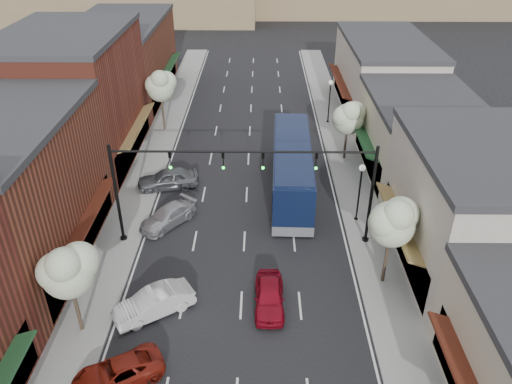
{
  "coord_description": "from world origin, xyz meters",
  "views": [
    {
      "loc": [
        1.03,
        -18.73,
        19.77
      ],
      "look_at": [
        0.75,
        10.7,
        2.2
      ],
      "focal_mm": 35.0,
      "sensor_mm": 36.0,
      "label": 1
    }
  ],
  "objects_px": {
    "signal_mast_left": "(153,180)",
    "parked_car_b": "(154,303)",
    "lamp_post_near": "(360,184)",
    "parked_car_c": "(168,216)",
    "parked_car_d": "(168,179)",
    "lamp_post_far": "(330,95)",
    "signal_mast_right": "(335,181)",
    "coach_bus": "(292,167)",
    "tree_right_far": "(349,117)",
    "tree_left_near": "(68,269)",
    "red_hatchback": "(269,296)",
    "tree_left_far": "(161,85)",
    "tree_right_near": "(394,221)",
    "parked_car_a": "(118,373)"
  },
  "relations": [
    {
      "from": "signal_mast_right",
      "to": "parked_car_d",
      "type": "distance_m",
      "value": 14.23
    },
    {
      "from": "red_hatchback",
      "to": "parked_car_c",
      "type": "xyz_separation_m",
      "value": [
        -6.92,
        7.97,
        -0.05
      ]
    },
    {
      "from": "signal_mast_left",
      "to": "tree_left_far",
      "type": "bearing_deg",
      "value": 98.35
    },
    {
      "from": "signal_mast_left",
      "to": "lamp_post_near",
      "type": "xyz_separation_m",
      "value": [
        13.42,
        2.5,
        -1.62
      ]
    },
    {
      "from": "parked_car_b",
      "to": "tree_left_far",
      "type": "bearing_deg",
      "value": 155.79
    },
    {
      "from": "tree_right_near",
      "to": "parked_car_a",
      "type": "bearing_deg",
      "value": -153.01
    },
    {
      "from": "signal_mast_right",
      "to": "lamp_post_near",
      "type": "distance_m",
      "value": 3.69
    },
    {
      "from": "coach_bus",
      "to": "parked_car_b",
      "type": "bearing_deg",
      "value": -119.61
    },
    {
      "from": "signal_mast_left",
      "to": "parked_car_d",
      "type": "xyz_separation_m",
      "value": [
        -0.54,
        7.01,
        -3.83
      ]
    },
    {
      "from": "lamp_post_far",
      "to": "tree_right_near",
      "type": "bearing_deg",
      "value": -88.7
    },
    {
      "from": "tree_left_near",
      "to": "lamp_post_near",
      "type": "distance_m",
      "value": 19.25
    },
    {
      "from": "lamp_post_near",
      "to": "lamp_post_far",
      "type": "distance_m",
      "value": 17.5
    },
    {
      "from": "red_hatchback",
      "to": "parked_car_d",
      "type": "relative_size",
      "value": 0.87
    },
    {
      "from": "lamp_post_near",
      "to": "red_hatchback",
      "type": "xyz_separation_m",
      "value": [
        -6.23,
        -8.49,
        -2.31
      ]
    },
    {
      "from": "lamp_post_near",
      "to": "parked_car_c",
      "type": "xyz_separation_m",
      "value": [
        -13.15,
        -0.53,
        -2.36
      ]
    },
    {
      "from": "tree_right_far",
      "to": "tree_left_near",
      "type": "relative_size",
      "value": 0.95
    },
    {
      "from": "signal_mast_right",
      "to": "tree_right_near",
      "type": "bearing_deg",
      "value": -56.09
    },
    {
      "from": "parked_car_c",
      "to": "parked_car_d",
      "type": "relative_size",
      "value": 0.95
    },
    {
      "from": "tree_left_near",
      "to": "tree_right_near",
      "type": "bearing_deg",
      "value": 13.55
    },
    {
      "from": "parked_car_c",
      "to": "tree_left_near",
      "type": "bearing_deg",
      "value": -68.34
    },
    {
      "from": "tree_left_far",
      "to": "parked_car_c",
      "type": "bearing_deg",
      "value": -79.7
    },
    {
      "from": "red_hatchback",
      "to": "parked_car_d",
      "type": "distance_m",
      "value": 15.13
    },
    {
      "from": "tree_left_far",
      "to": "lamp_post_near",
      "type": "height_order",
      "value": "tree_left_far"
    },
    {
      "from": "parked_car_c",
      "to": "coach_bus",
      "type": "bearing_deg",
      "value": 65.86
    },
    {
      "from": "lamp_post_near",
      "to": "lamp_post_far",
      "type": "height_order",
      "value": "same"
    },
    {
      "from": "signal_mast_left",
      "to": "coach_bus",
      "type": "bearing_deg",
      "value": 36.34
    },
    {
      "from": "tree_left_far",
      "to": "red_hatchback",
      "type": "relative_size",
      "value": 1.51
    },
    {
      "from": "tree_left_far",
      "to": "coach_bus",
      "type": "distance_m",
      "value": 16.45
    },
    {
      "from": "tree_left_far",
      "to": "red_hatchback",
      "type": "xyz_separation_m",
      "value": [
        9.83,
        -23.94,
        -3.91
      ]
    },
    {
      "from": "parked_car_a",
      "to": "parked_car_c",
      "type": "height_order",
      "value": "parked_car_c"
    },
    {
      "from": "coach_bus",
      "to": "tree_left_far",
      "type": "bearing_deg",
      "value": 137.83
    },
    {
      "from": "lamp_post_near",
      "to": "signal_mast_left",
      "type": "bearing_deg",
      "value": -169.44
    },
    {
      "from": "signal_mast_right",
      "to": "tree_right_far",
      "type": "height_order",
      "value": "signal_mast_right"
    },
    {
      "from": "tree_left_near",
      "to": "signal_mast_left",
      "type": "bearing_deg",
      "value": 71.9
    },
    {
      "from": "tree_right_far",
      "to": "red_hatchback",
      "type": "xyz_separation_m",
      "value": [
        -6.77,
        -17.94,
        -3.3
      ]
    },
    {
      "from": "tree_right_near",
      "to": "tree_left_far",
      "type": "distance_m",
      "value": 27.56
    },
    {
      "from": "signal_mast_right",
      "to": "signal_mast_left",
      "type": "bearing_deg",
      "value": 180.0
    },
    {
      "from": "signal_mast_left",
      "to": "parked_car_b",
      "type": "relative_size",
      "value": 1.86
    },
    {
      "from": "coach_bus",
      "to": "signal_mast_left",
      "type": "bearing_deg",
      "value": -141.8
    },
    {
      "from": "tree_right_far",
      "to": "lamp_post_far",
      "type": "bearing_deg",
      "value": 93.88
    },
    {
      "from": "signal_mast_left",
      "to": "tree_left_far",
      "type": "distance_m",
      "value": 18.14
    },
    {
      "from": "parked_car_b",
      "to": "parked_car_c",
      "type": "bearing_deg",
      "value": 151.83
    },
    {
      "from": "signal_mast_left",
      "to": "lamp_post_far",
      "type": "relative_size",
      "value": 1.85
    },
    {
      "from": "parked_car_a",
      "to": "parked_car_b",
      "type": "bearing_deg",
      "value": 139.66
    },
    {
      "from": "signal_mast_left",
      "to": "tree_left_near",
      "type": "height_order",
      "value": "signal_mast_left"
    },
    {
      "from": "tree_left_near",
      "to": "lamp_post_far",
      "type": "relative_size",
      "value": 1.28
    },
    {
      "from": "tree_left_far",
      "to": "red_hatchback",
      "type": "height_order",
      "value": "tree_left_far"
    },
    {
      "from": "signal_mast_right",
      "to": "signal_mast_left",
      "type": "distance_m",
      "value": 11.24
    },
    {
      "from": "lamp_post_far",
      "to": "coach_bus",
      "type": "bearing_deg",
      "value": -108.14
    },
    {
      "from": "lamp_post_far",
      "to": "tree_right_far",
      "type": "bearing_deg",
      "value": -86.12
    }
  ]
}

